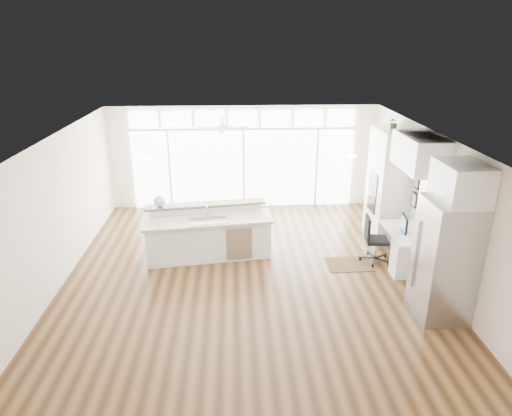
{
  "coord_description": "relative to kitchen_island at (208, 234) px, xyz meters",
  "views": [
    {
      "loc": [
        -0.24,
        -7.74,
        4.38
      ],
      "look_at": [
        0.17,
        0.6,
        1.2
      ],
      "focal_mm": 32.0,
      "sensor_mm": 36.0,
      "label": 1
    }
  ],
  "objects": [
    {
      "name": "desk_window",
      "position": [
        4.26,
        -0.61,
        1.03
      ],
      "size": [
        0.04,
        0.85,
        0.85
      ],
      "primitive_type": "cube",
      "color": "white",
      "rests_on": "wall_right"
    },
    {
      "name": "transom_row",
      "position": [
        0.8,
        3.03,
        1.86
      ],
      "size": [
        5.9,
        0.06,
        0.4
      ],
      "primitive_type": "cube",
      "color": "silver",
      "rests_on": "wall_back"
    },
    {
      "name": "keyboard",
      "position": [
        3.68,
        -0.61,
        0.25
      ],
      "size": [
        0.16,
        0.36,
        0.02
      ],
      "primitive_type": "cube",
      "rotation": [
        0.0,
        0.0,
        -0.09
      ],
      "color": "silver",
      "rests_on": "desk_nook"
    },
    {
      "name": "wall_front",
      "position": [
        0.8,
        -4.91,
        0.83
      ],
      "size": [
        7.0,
        0.04,
        2.7
      ],
      "primitive_type": "cube",
      "color": "white",
      "rests_on": "floor"
    },
    {
      "name": "floor",
      "position": [
        0.8,
        -0.91,
        -0.53
      ],
      "size": [
        7.0,
        8.0,
        0.02
      ],
      "primitive_type": "cube",
      "color": "#3C2512",
      "rests_on": "ground"
    },
    {
      "name": "refrigerator",
      "position": [
        3.91,
        -2.26,
        0.48
      ],
      "size": [
        0.76,
        0.9,
        2.0
      ],
      "primitive_type": "cube",
      "color": "#A3A2A7",
      "rests_on": "floor"
    },
    {
      "name": "fridge_cabinet",
      "position": [
        3.97,
        -2.26,
        1.78
      ],
      "size": [
        0.64,
        0.9,
        0.6
      ],
      "primitive_type": "cube",
      "color": "white",
      "rests_on": "wall_right"
    },
    {
      "name": "desk_nook",
      "position": [
        3.93,
        -0.61,
        -0.14
      ],
      "size": [
        0.72,
        1.3,
        0.76
      ],
      "primitive_type": "cube",
      "color": "white",
      "rests_on": "floor"
    },
    {
      "name": "monitor",
      "position": [
        3.85,
        -0.61,
        0.41
      ],
      "size": [
        0.13,
        0.43,
        0.35
      ],
      "primitive_type": "cube",
      "rotation": [
        0.0,
        0.0,
        -0.14
      ],
      "color": "black",
      "rests_on": "desk_nook"
    },
    {
      "name": "oven_cabinet",
      "position": [
        3.97,
        0.89,
        0.73
      ],
      "size": [
        0.64,
        1.2,
        2.5
      ],
      "primitive_type": "cube",
      "color": "white",
      "rests_on": "floor"
    },
    {
      "name": "rug",
      "position": [
        2.86,
        -0.49,
        -0.52
      ],
      "size": [
        0.93,
        0.68,
        0.01
      ],
      "primitive_type": "cube",
      "rotation": [
        0.0,
        0.0,
        0.02
      ],
      "color": "#342010",
      "rests_on": "floor"
    },
    {
      "name": "wall_left",
      "position": [
        -2.7,
        -0.91,
        0.83
      ],
      "size": [
        0.04,
        8.0,
        2.7
      ],
      "primitive_type": "cube",
      "color": "white",
      "rests_on": "floor"
    },
    {
      "name": "upper_cabinets",
      "position": [
        3.97,
        -0.61,
        1.83
      ],
      "size": [
        0.64,
        1.3,
        0.64
      ],
      "primitive_type": "cube",
      "color": "white",
      "rests_on": "wall_right"
    },
    {
      "name": "framed_photos",
      "position": [
        4.26,
        0.01,
        0.88
      ],
      "size": [
        0.06,
        0.22,
        0.8
      ],
      "primitive_type": "cube",
      "color": "black",
      "rests_on": "wall_right"
    },
    {
      "name": "office_chair",
      "position": [
        3.43,
        -0.36,
        -0.04
      ],
      "size": [
        0.55,
        0.52,
        0.97
      ],
      "primitive_type": "cube",
      "rotation": [
        0.0,
        0.0,
        -0.11
      ],
      "color": "black",
      "rests_on": "floor"
    },
    {
      "name": "glass_wall",
      "position": [
        0.8,
        3.03,
        0.53
      ],
      "size": [
        5.8,
        0.06,
        2.08
      ],
      "primitive_type": "cube",
      "color": "silver",
      "rests_on": "wall_back"
    },
    {
      "name": "recessed_lights",
      "position": [
        0.8,
        -0.71,
        2.16
      ],
      "size": [
        3.4,
        3.0,
        0.02
      ],
      "primitive_type": "cube",
      "color": "white",
      "rests_on": "ceiling"
    },
    {
      "name": "potted_plant",
      "position": [
        3.97,
        0.89,
        2.08
      ],
      "size": [
        0.27,
        0.3,
        0.21
      ],
      "primitive_type": "imported",
      "rotation": [
        0.0,
        0.0,
        0.11
      ],
      "color": "#294E21",
      "rests_on": "oven_cabinet"
    },
    {
      "name": "wall_back",
      "position": [
        0.8,
        3.09,
        0.83
      ],
      "size": [
        7.0,
        0.04,
        2.7
      ],
      "primitive_type": "cube",
      "color": "white",
      "rests_on": "floor"
    },
    {
      "name": "fishbowl",
      "position": [
        -1.0,
        0.27,
        0.64
      ],
      "size": [
        0.27,
        0.27,
        0.24
      ],
      "primitive_type": "sphere",
      "rotation": [
        0.0,
        0.0,
        0.12
      ],
      "color": "silver",
      "rests_on": "kitchen_island"
    },
    {
      "name": "ceiling",
      "position": [
        0.8,
        -0.91,
        2.18
      ],
      "size": [
        7.0,
        8.0,
        0.02
      ],
      "primitive_type": "cube",
      "color": "white",
      "rests_on": "wall_back"
    },
    {
      "name": "kitchen_island",
      "position": [
        0.0,
        0.0,
        0.0
      ],
      "size": [
        2.74,
        1.34,
        1.05
      ],
      "primitive_type": "cube",
      "rotation": [
        0.0,
        0.0,
        0.14
      ],
      "color": "white",
      "rests_on": "floor"
    },
    {
      "name": "wall_right",
      "position": [
        4.3,
        -0.91,
        0.83
      ],
      "size": [
        0.04,
        8.0,
        2.7
      ],
      "primitive_type": "cube",
      "color": "white",
      "rests_on": "floor"
    },
    {
      "name": "ceiling_fan",
      "position": [
        0.3,
        1.89,
        1.96
      ],
      "size": [
        1.16,
        1.16,
        0.32
      ],
      "primitive_type": "cube",
      "color": "white",
      "rests_on": "ceiling"
    }
  ]
}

